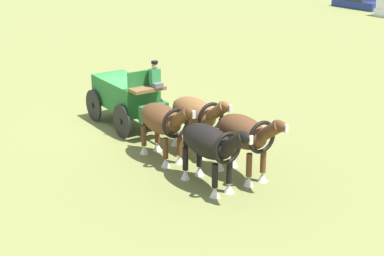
{
  "coord_description": "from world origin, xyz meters",
  "views": [
    {
      "loc": [
        20.17,
        -10.09,
        7.81
      ],
      "look_at": [
        4.52,
        0.08,
        1.2
      ],
      "focal_mm": 57.63,
      "sensor_mm": 36.0,
      "label": 1
    }
  ],
  "objects_px": {
    "draft_horse_rear_near": "(196,115)",
    "draft_horse_lead_near": "(245,134)",
    "draft_horse_rear_off": "(163,121)",
    "show_wagon": "(127,96)",
    "parked_vehicle_a": "(358,2)",
    "draft_horse_lead_off": "(210,144)"
  },
  "relations": [
    {
      "from": "show_wagon",
      "to": "draft_horse_lead_near",
      "type": "distance_m",
      "value": 6.29
    },
    {
      "from": "draft_horse_rear_off",
      "to": "draft_horse_lead_off",
      "type": "relative_size",
      "value": 0.94
    },
    {
      "from": "draft_horse_rear_off",
      "to": "draft_horse_lead_near",
      "type": "distance_m",
      "value": 2.9
    },
    {
      "from": "draft_horse_lead_near",
      "to": "parked_vehicle_a",
      "type": "relative_size",
      "value": 0.7
    },
    {
      "from": "parked_vehicle_a",
      "to": "draft_horse_lead_near",
      "type": "bearing_deg",
      "value": -52.57
    },
    {
      "from": "draft_horse_lead_near",
      "to": "draft_horse_lead_off",
      "type": "xyz_separation_m",
      "value": [
        0.03,
        -1.3,
        -0.04
      ]
    },
    {
      "from": "draft_horse_rear_near",
      "to": "draft_horse_lead_near",
      "type": "xyz_separation_m",
      "value": [
        2.6,
        0.05,
        0.08
      ]
    },
    {
      "from": "draft_horse_rear_near",
      "to": "draft_horse_rear_off",
      "type": "bearing_deg",
      "value": -88.73
    },
    {
      "from": "draft_horse_lead_near",
      "to": "parked_vehicle_a",
      "type": "bearing_deg",
      "value": 127.43
    },
    {
      "from": "show_wagon",
      "to": "draft_horse_rear_off",
      "type": "xyz_separation_m",
      "value": [
        3.67,
        -0.59,
        0.14
      ]
    },
    {
      "from": "draft_horse_lead_off",
      "to": "parked_vehicle_a",
      "type": "bearing_deg",
      "value": 126.29
    },
    {
      "from": "draft_horse_rear_near",
      "to": "parked_vehicle_a",
      "type": "xyz_separation_m",
      "value": [
        -20.09,
        29.69,
        -0.82
      ]
    },
    {
      "from": "draft_horse_lead_off",
      "to": "draft_horse_lead_near",
      "type": "bearing_deg",
      "value": 91.4
    },
    {
      "from": "parked_vehicle_a",
      "to": "draft_horse_rear_near",
      "type": "bearing_deg",
      "value": -55.92
    },
    {
      "from": "draft_horse_lead_near",
      "to": "parked_vehicle_a",
      "type": "height_order",
      "value": "draft_horse_lead_near"
    },
    {
      "from": "draft_horse_rear_near",
      "to": "draft_horse_lead_near",
      "type": "bearing_deg",
      "value": 1.09
    },
    {
      "from": "draft_horse_rear_off",
      "to": "draft_horse_lead_near",
      "type": "xyz_separation_m",
      "value": [
        2.57,
        1.35,
        0.06
      ]
    },
    {
      "from": "draft_horse_rear_off",
      "to": "draft_horse_lead_off",
      "type": "bearing_deg",
      "value": 1.09
    },
    {
      "from": "draft_horse_rear_near",
      "to": "parked_vehicle_a",
      "type": "height_order",
      "value": "draft_horse_rear_near"
    },
    {
      "from": "show_wagon",
      "to": "draft_horse_rear_near",
      "type": "xyz_separation_m",
      "value": [
        3.64,
        0.71,
        0.12
      ]
    },
    {
      "from": "show_wagon",
      "to": "parked_vehicle_a",
      "type": "distance_m",
      "value": 34.58
    },
    {
      "from": "show_wagon",
      "to": "draft_horse_rear_off",
      "type": "distance_m",
      "value": 3.72
    }
  ]
}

